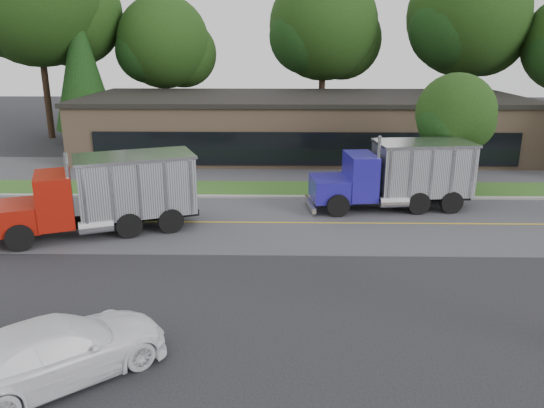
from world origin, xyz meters
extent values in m
plane|color=#2F2F34|center=(0.00, 0.00, 0.00)|extent=(140.00, 140.00, 0.00)
cube|color=slate|center=(0.00, 9.00, 0.00)|extent=(60.00, 8.00, 0.02)
cube|color=gold|center=(0.00, 9.00, 0.00)|extent=(60.00, 0.12, 0.01)
cube|color=#9E9E99|center=(0.00, 13.20, 0.00)|extent=(60.00, 0.30, 0.12)
cube|color=#2B6021|center=(0.00, 15.00, 0.00)|extent=(60.00, 3.40, 0.03)
cube|color=slate|center=(0.00, 20.00, 0.00)|extent=(60.00, 7.00, 0.02)
cube|color=#94755A|center=(2.00, 26.00, 2.00)|extent=(32.00, 12.00, 4.00)
cylinder|color=#382619|center=(-20.00, 32.00, 3.21)|extent=(0.56, 0.56, 6.42)
sphere|color=#17340E|center=(-17.80, 33.47, 10.45)|extent=(8.80, 8.80, 8.80)
sphere|color=black|center=(-21.83, 30.90, 10.82)|extent=(8.07, 8.07, 8.07)
cylinder|color=#382619|center=(-10.00, 34.00, 2.20)|extent=(0.56, 0.56, 4.39)
sphere|color=#17340E|center=(-10.00, 34.00, 8.15)|extent=(8.03, 8.03, 8.03)
sphere|color=#17340E|center=(-8.49, 35.00, 7.15)|extent=(6.02, 6.02, 6.02)
sphere|color=black|center=(-11.25, 33.25, 7.40)|extent=(5.52, 5.52, 5.52)
cylinder|color=#382619|center=(4.00, 34.00, 2.56)|extent=(0.56, 0.56, 5.13)
sphere|color=#17340E|center=(4.00, 34.00, 9.52)|extent=(9.38, 9.38, 9.38)
sphere|color=#17340E|center=(5.76, 35.17, 8.35)|extent=(7.03, 7.03, 7.03)
sphere|color=black|center=(2.53, 33.12, 8.64)|extent=(6.45, 6.45, 6.45)
cylinder|color=#382619|center=(16.00, 33.00, 2.76)|extent=(0.56, 0.56, 5.51)
sphere|color=#17340E|center=(16.00, 33.00, 10.24)|extent=(10.08, 10.08, 10.08)
sphere|color=#17340E|center=(17.89, 34.26, 8.98)|extent=(7.56, 7.56, 7.56)
sphere|color=black|center=(14.42, 32.05, 9.30)|extent=(6.93, 6.93, 6.93)
cylinder|color=#382619|center=(-16.00, 30.00, 0.50)|extent=(0.44, 0.44, 1.00)
cone|color=black|center=(-16.00, 30.00, 6.20)|extent=(4.96, 4.96, 10.15)
cylinder|color=#382619|center=(10.00, 15.00, 1.18)|extent=(0.56, 0.56, 2.36)
sphere|color=#17340E|center=(10.00, 15.00, 4.39)|extent=(4.32, 4.32, 4.32)
sphere|color=#17340E|center=(10.81, 15.54, 3.85)|extent=(3.24, 3.24, 3.24)
sphere|color=black|center=(9.32, 14.59, 3.99)|extent=(2.97, 2.97, 2.97)
cube|color=black|center=(-7.30, 7.65, 0.57)|extent=(7.99, 3.99, 0.28)
cube|color=#9E150B|center=(-10.61, 6.31, 1.12)|extent=(2.68, 2.87, 1.10)
cube|color=#9E150B|center=(-9.12, 6.91, 1.72)|extent=(2.22, 2.76, 2.20)
cube|color=black|center=(-9.70, 6.68, 2.12)|extent=(0.84, 1.97, 0.90)
cube|color=silver|center=(-5.97, 8.18, 2.02)|extent=(5.49, 4.15, 2.50)
cube|color=silver|center=(-5.97, 8.18, 3.32)|extent=(5.68, 4.35, 0.12)
cylinder|color=black|center=(-10.88, 7.45, 0.57)|extent=(1.15, 0.74, 1.10)
cylinder|color=black|center=(-10.02, 5.31, 0.57)|extent=(1.15, 0.74, 1.10)
cylinder|color=black|center=(-6.07, 9.38, 0.57)|extent=(1.15, 0.74, 1.10)
cylinder|color=black|center=(-5.21, 7.24, 0.57)|extent=(1.15, 0.74, 1.10)
cube|color=black|center=(6.20, 11.50, 0.57)|extent=(7.71, 1.87, 0.28)
cube|color=#221A90|center=(2.90, 11.12, 1.12)|extent=(2.08, 2.49, 1.10)
cube|color=#221A90|center=(4.39, 11.29, 1.72)|extent=(1.60, 2.54, 2.20)
cube|color=black|center=(3.81, 11.22, 2.12)|extent=(0.30, 2.09, 0.90)
cube|color=silver|center=(7.52, 11.65, 2.02)|extent=(4.83, 3.01, 2.50)
cube|color=silver|center=(7.52, 11.65, 3.32)|extent=(4.99, 3.17, 0.12)
cylinder|color=black|center=(2.94, 12.28, 0.57)|extent=(1.13, 0.47, 1.10)
cylinder|color=black|center=(3.20, 9.99, 0.57)|extent=(1.13, 0.47, 1.10)
cylinder|color=black|center=(7.72, 12.83, 0.57)|extent=(1.13, 0.47, 1.10)
cylinder|color=black|center=(7.99, 10.55, 0.57)|extent=(1.13, 0.47, 1.10)
imported|color=white|center=(-5.00, -3.09, 0.79)|extent=(5.58, 5.25, 1.58)
camera|label=1|loc=(0.52, -14.40, 8.04)|focal=35.00mm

